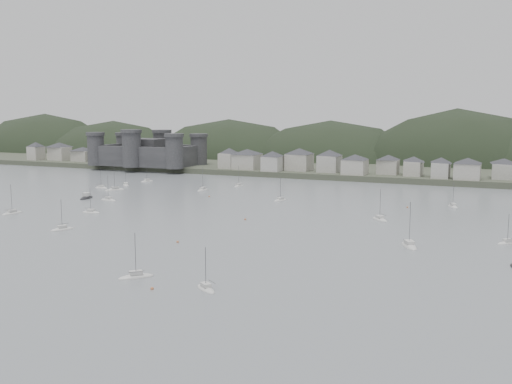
% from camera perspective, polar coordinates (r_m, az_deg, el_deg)
% --- Properties ---
extents(ground, '(900.00, 900.00, 0.00)m').
position_cam_1_polar(ground, '(145.80, -12.25, -5.99)').
color(ground, slate).
rests_on(ground, ground).
extents(far_shore_land, '(900.00, 250.00, 3.00)m').
position_cam_1_polar(far_shore_land, '(418.54, 12.47, 3.11)').
color(far_shore_land, '#383D2D').
rests_on(far_shore_land, ground).
extents(forested_ridge, '(851.55, 103.94, 102.57)m').
position_cam_1_polar(forested_ridge, '(393.85, 12.34, 0.97)').
color(forested_ridge, black).
rests_on(forested_ridge, ground).
extents(castle, '(66.00, 43.00, 20.00)m').
position_cam_1_polar(castle, '(358.53, -10.71, 3.93)').
color(castle, '#2F2F31').
rests_on(castle, far_shore_land).
extents(waterfront_town, '(451.48, 28.46, 12.92)m').
position_cam_1_polar(waterfront_town, '(299.95, 17.59, 2.53)').
color(waterfront_town, '#9F9C92').
rests_on(waterfront_town, far_shore_land).
extents(sailboat_lead, '(3.51, 8.21, 10.89)m').
position_cam_1_polar(sailboat_lead, '(215.23, -23.00, -1.95)').
color(sailboat_lead, silver).
rests_on(sailboat_lead, ground).
extents(moored_fleet, '(241.52, 155.93, 13.77)m').
position_cam_1_polar(moored_fleet, '(207.41, -9.16, -1.78)').
color(moored_fleet, silver).
rests_on(moored_fleet, ground).
extents(motor_launch_far, '(5.24, 9.53, 4.13)m').
position_cam_1_polar(motor_launch_far, '(243.78, -16.44, -0.55)').
color(motor_launch_far, black).
rests_on(motor_launch_far, ground).
extents(mooring_buoys, '(142.90, 121.88, 0.70)m').
position_cam_1_polar(mooring_buoys, '(184.07, -6.08, -2.94)').
color(mooring_buoys, '#B6673C').
rests_on(mooring_buoys, ground).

